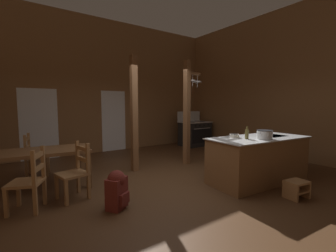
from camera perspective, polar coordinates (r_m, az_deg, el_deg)
The scene contains 18 objects.
ground_plane at distance 4.77m, azimuth 0.09°, elevation -14.81°, with size 9.01×8.51×0.10m, color #4C301C.
wall_back at distance 8.03m, azimuth -16.49°, elevation 9.45°, with size 9.01×0.14×4.39m, color brown.
wall_right at distance 7.70m, azimuth 26.79°, elevation 9.28°, with size 0.14×8.51×4.39m, color brown.
glazed_door_back_left at distance 7.56m, azimuth -29.44°, elevation 0.38°, with size 1.00×0.01×2.05m, color white.
glazed_panel_back_right at distance 8.10m, azimuth -13.35°, elevation 1.22°, with size 0.84×0.01×2.05m, color white.
kitchen_island at distance 5.14m, azimuth 21.48°, elevation -7.73°, with size 2.23×1.14×0.92m.
stove_range at distance 8.95m, azimuth 6.67°, elevation -1.77°, with size 1.15×0.83×1.32m.
support_post_with_pot_rack at distance 6.10m, azimuth 4.89°, elevation 4.12°, with size 0.60×0.25×2.74m.
support_post_center at distance 5.48m, azimuth -8.44°, elevation 2.96°, with size 0.14×0.14×2.74m.
step_stool at distance 4.60m, azimuth 29.36°, elevation -13.27°, with size 0.40×0.33×0.30m.
dining_table at distance 4.96m, azimuth -29.06°, elevation -6.28°, with size 1.79×1.09×0.74m.
ladderback_chair_near_window at distance 4.09m, azimuth -31.23°, elevation -11.66°, with size 0.58×0.58×0.95m.
ladderback_chair_by_post at distance 5.94m, azimuth -30.25°, elevation -6.45°, with size 0.53×0.53×0.95m.
ladderback_chair_at_table_end at distance 4.26m, azimuth -22.08°, elevation -10.59°, with size 0.52×0.52×0.95m.
backpack at distance 3.72m, azimuth -12.63°, elevation -14.92°, with size 0.39×0.39×0.60m.
stockpot_on_counter at distance 4.82m, azimuth 22.94°, elevation -1.98°, with size 0.37×0.30×0.18m.
mixing_bowl_on_counter at distance 4.89m, azimuth 16.18°, elevation -2.31°, with size 0.19×0.19×0.07m.
bottle_tall_on_counter at distance 4.72m, azimuth 19.04°, elevation -1.87°, with size 0.07×0.07×0.25m.
Camera 1 is at (-2.57, -3.66, 1.60)m, focal length 24.48 mm.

